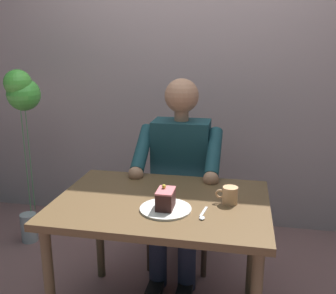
# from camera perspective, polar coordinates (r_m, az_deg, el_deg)

# --- Properties ---
(cafe_rear_panel) EXTENTS (6.40, 0.12, 3.00)m
(cafe_rear_panel) POSITION_cam_1_polar(r_m,az_deg,el_deg) (3.07, 4.35, 15.88)
(cafe_rear_panel) COLOR #AD9C9E
(cafe_rear_panel) RESTS_ON ground
(dining_table) EXTENTS (1.06, 0.76, 0.70)m
(dining_table) POSITION_cam_1_polar(r_m,az_deg,el_deg) (1.97, -0.96, -10.16)
(dining_table) COLOR brown
(dining_table) RESTS_ON ground
(chair) EXTENTS (0.42, 0.42, 0.88)m
(chair) POSITION_cam_1_polar(r_m,az_deg,el_deg) (2.65, 2.26, -6.50)
(chair) COLOR #50382A
(chair) RESTS_ON ground
(seated_person) EXTENTS (0.53, 0.58, 1.26)m
(seated_person) POSITION_cam_1_polar(r_m,az_deg,el_deg) (2.43, 1.67, -4.21)
(seated_person) COLOR #1B444F
(seated_person) RESTS_ON ground
(dessert_plate) EXTENTS (0.24, 0.24, 0.01)m
(dessert_plate) POSITION_cam_1_polar(r_m,az_deg,el_deg) (1.82, -0.36, -9.22)
(dessert_plate) COLOR white
(dessert_plate) RESTS_ON dining_table
(cake_slice) EXTENTS (0.08, 0.12, 0.11)m
(cake_slice) POSITION_cam_1_polar(r_m,az_deg,el_deg) (1.80, -0.37, -7.75)
(cake_slice) COLOR #3A1D1A
(cake_slice) RESTS_ON dessert_plate
(coffee_cup) EXTENTS (0.11, 0.07, 0.09)m
(coffee_cup) POSITION_cam_1_polar(r_m,az_deg,el_deg) (1.90, 9.21, -7.08)
(coffee_cup) COLOR tan
(coffee_cup) RESTS_ON dining_table
(dessert_spoon) EXTENTS (0.03, 0.14, 0.01)m
(dessert_spoon) POSITION_cam_1_polar(r_m,az_deg,el_deg) (1.77, 5.22, -10.09)
(dessert_spoon) COLOR silver
(dessert_spoon) RESTS_ON dining_table
(balloon_display) EXTENTS (0.24, 0.26, 1.29)m
(balloon_display) POSITION_cam_1_polar(r_m,az_deg,el_deg) (2.93, -20.89, 5.18)
(balloon_display) COLOR #B2C1C6
(balloon_display) RESTS_ON ground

